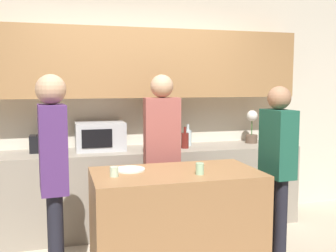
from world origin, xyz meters
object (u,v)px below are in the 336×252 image
potted_plant (252,127)px  toaster (43,144)px  plate_on_island (129,169)px  person_left (53,167)px  bottle_0 (167,137)px  bottle_3 (188,137)px  cup_0 (200,169)px  bottle_1 (175,137)px  person_center (277,159)px  bottle_2 (185,140)px  person_right (162,145)px  microwave (100,136)px  cup_1 (114,172)px

potted_plant → toaster: bearing=180.0°
plate_on_island → person_left: size_ratio=0.16×
bottle_0 → bottle_3: size_ratio=1.11×
potted_plant → bottle_0: 1.06m
bottle_0 → person_left: (-1.22, -1.30, 0.00)m
plate_on_island → cup_0: size_ratio=2.81×
toaster → bottle_1: 1.42m
bottle_1 → person_center: (0.63, -1.09, -0.08)m
plate_on_island → person_left: person_left is taller
person_left → person_center: 1.94m
person_center → plate_on_island: bearing=83.0°
potted_plant → bottle_2: size_ratio=1.66×
plate_on_island → person_right: person_right is taller
toaster → person_left: 1.29m
toaster → bottle_1: (1.42, -0.07, 0.03)m
bottle_3 → person_center: size_ratio=0.16×
toaster → person_center: (2.05, -1.16, -0.05)m
bottle_1 → bottle_0: bearing=130.0°
microwave → person_right: 0.79m
potted_plant → person_center: (-0.34, -1.16, -0.15)m
toaster → person_right: bearing=-27.0°
person_left → bottle_0: bearing=132.5°
cup_1 → person_left: bearing=-175.9°
bottle_3 → microwave: bearing=-179.0°
microwave → bottle_2: 0.93m
bottle_1 → potted_plant: bearing=4.3°
potted_plant → bottle_2: 0.91m
cup_0 → person_center: person_center is taller
person_left → person_right: bearing=120.6°
potted_plant → cup_0: bearing=-130.4°
bottle_0 → person_center: (0.71, -1.18, -0.06)m
plate_on_island → cup_1: bearing=-129.3°
plate_on_island → person_left: 0.65m
bottle_0 → bottle_2: bearing=-45.5°
toaster → person_center: person_center is taller
cup_1 → bottle_0: bearing=58.9°
microwave → bottle_1: bottle_1 is taller
microwave → bottle_1: size_ratio=1.61×
bottle_2 → person_left: 1.79m
potted_plant → cup_0: potted_plant is taller
potted_plant → person_right: size_ratio=0.23×
plate_on_island → bottle_3: bearing=51.2°
cup_1 → person_right: (0.56, 0.68, 0.08)m
toaster → bottle_2: bottle_2 is taller
microwave → toaster: bearing=179.8°
person_right → bottle_0: bearing=-105.4°
person_center → bottle_0: bearing=28.1°
bottle_1 → bottle_3: bearing=26.6°
toaster → bottle_0: bottle_0 is taller
cup_1 → plate_on_island: bearing=50.7°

